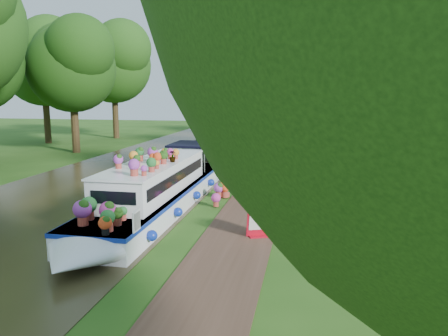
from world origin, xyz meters
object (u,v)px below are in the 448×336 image
(plant_boat, at_px, (155,189))
(second_boat, at_px, (223,147))
(sandwich_board, at_px, (258,221))
(pedestrian_pink, at_px, (291,135))
(pedestrian_dark, at_px, (281,138))

(plant_boat, xyz_separation_m, second_boat, (-0.42, 14.79, -0.27))
(sandwich_board, bearing_deg, plant_boat, 131.45)
(second_boat, bearing_deg, pedestrian_pink, 78.11)
(sandwich_board, height_order, pedestrian_dark, pedestrian_dark)
(plant_boat, distance_m, sandwich_board, 4.58)
(plant_boat, xyz_separation_m, sandwich_board, (4.06, -2.09, -0.34))
(plant_boat, bearing_deg, second_boat, 91.63)
(second_boat, distance_m, pedestrian_pink, 7.49)
(second_boat, xyz_separation_m, sandwich_board, (4.48, -16.88, -0.07))
(pedestrian_pink, height_order, pedestrian_dark, pedestrian_pink)
(second_boat, height_order, pedestrian_pink, pedestrian_pink)
(sandwich_board, xyz_separation_m, pedestrian_pink, (-0.08, 22.93, 0.45))
(plant_boat, xyz_separation_m, pedestrian_pink, (3.98, 20.84, 0.11))
(sandwich_board, relative_size, pedestrian_dark, 0.68)
(pedestrian_dark, bearing_deg, sandwich_board, -119.55)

